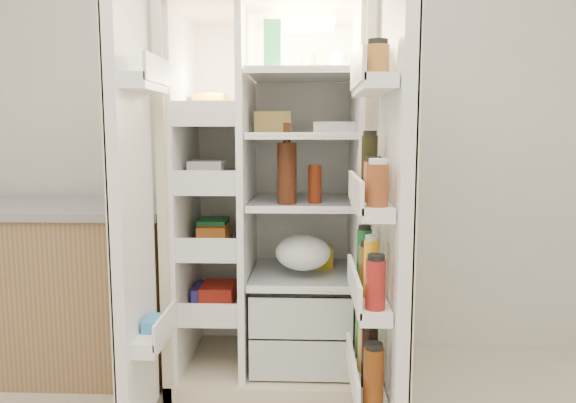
{
  "coord_description": "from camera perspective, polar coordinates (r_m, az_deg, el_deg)",
  "views": [
    {
      "loc": [
        0.16,
        -1.03,
        1.23
      ],
      "look_at": [
        0.07,
        1.25,
        0.93
      ],
      "focal_mm": 34.0,
      "sensor_mm": 36.0,
      "label": 1
    }
  ],
  "objects": [
    {
      "name": "wall_back",
      "position": [
        3.03,
        -0.72,
        9.85
      ],
      "size": [
        4.0,
        0.02,
        2.7
      ],
      "primitive_type": "cube",
      "color": "silver",
      "rests_on": "floor"
    },
    {
      "name": "refrigerator",
      "position": [
        2.73,
        -1.42,
        -2.67
      ],
      "size": [
        0.92,
        0.7,
        1.8
      ],
      "color": "beige",
      "rests_on": "floor"
    },
    {
      "name": "freezer_door",
      "position": [
        2.21,
        -15.9,
        -1.46
      ],
      "size": [
        0.15,
        0.4,
        1.72
      ],
      "color": "white",
      "rests_on": "floor"
    },
    {
      "name": "fridge_door",
      "position": [
        2.04,
        10.44,
        -2.54
      ],
      "size": [
        0.17,
        0.58,
        1.72
      ],
      "color": "white",
      "rests_on": "floor"
    },
    {
      "name": "kitchen_counter",
      "position": [
        3.05,
        -22.54,
        -8.22
      ],
      "size": [
        1.18,
        0.63,
        0.85
      ],
      "color": "olive",
      "rests_on": "floor"
    }
  ]
}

